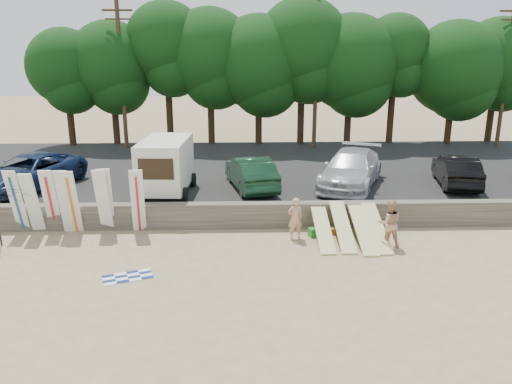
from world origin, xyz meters
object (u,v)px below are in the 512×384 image
car_1 (251,173)px  car_3 (456,170)px  beachgoer_b (389,223)px  car_0 (30,172)px  box_trailer (166,164)px  cooler (314,232)px  car_2 (351,169)px  beachgoer_a (295,218)px

car_1 → car_3: bearing=168.9°
beachgoer_b → car_0: bearing=-18.5°
car_0 → beachgoer_b: (14.77, -5.68, -0.59)m
box_trailer → cooler: bearing=-27.4°
car_1 → car_3: car_1 is taller
car_2 → beachgoer_b: car_2 is taller
car_0 → car_3: (19.47, -0.11, -0.04)m
car_2 → car_3: bearing=21.9°
car_0 → car_2: bearing=20.4°
car_2 → car_1: bearing=-153.6°
car_3 → beachgoer_b: car_3 is taller
beachgoer_b → cooler: bearing=-20.8°
car_1 → car_2: car_2 is taller
car_0 → beachgoer_b: car_0 is taller
box_trailer → beachgoer_b: box_trailer is taller
car_0 → car_2: car_2 is taller
box_trailer → car_2: 8.39m
cooler → car_2: bearing=40.9°
car_2 → beachgoer_b: 5.67m
beachgoer_a → beachgoer_b: size_ratio=0.91×
box_trailer → beachgoer_b: size_ratio=2.22×
beachgoer_b → car_2: bearing=-85.8°
car_3 → beachgoer_a: bearing=42.2°
box_trailer → car_3: (13.19, 0.95, -0.62)m
car_1 → car_2: (4.62, 0.31, 0.07)m
car_3 → cooler: size_ratio=11.50×
car_2 → car_0: bearing=-157.5°
box_trailer → car_1: size_ratio=0.86×
box_trailer → cooler: (5.98, -3.55, -1.88)m
car_1 → cooler: bearing=105.7°
beachgoer_a → cooler: (0.75, 0.21, -0.63)m
box_trailer → car_0: (-6.28, 1.05, -0.58)m
box_trailer → car_2: box_trailer is taller
cooler → beachgoer_a: bearing=173.7°
car_3 → beachgoer_b: 7.31m
car_1 → car_2: size_ratio=0.80×
box_trailer → car_3: box_trailer is taller
car_0 → car_1: 9.99m
box_trailer → cooler: box_trailer is taller
car_3 → cooler: car_3 is taller
cooler → car_0: bearing=137.4°
car_2 → cooler: 5.29m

